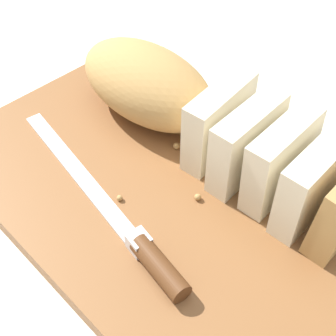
{
  "coord_description": "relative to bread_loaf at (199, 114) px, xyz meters",
  "views": [
    {
      "loc": [
        0.24,
        -0.25,
        0.42
      ],
      "look_at": [
        0.0,
        0.0,
        0.05
      ],
      "focal_mm": 53.91,
      "sensor_mm": 36.0,
      "label": 1
    }
  ],
  "objects": [
    {
      "name": "ground_plane",
      "position": [
        0.02,
        -0.07,
        -0.06
      ],
      "size": [
        3.0,
        3.0,
        0.0
      ],
      "primitive_type": "plane",
      "color": "silver"
    },
    {
      "name": "cutting_board",
      "position": [
        0.02,
        -0.07,
        -0.05
      ],
      "size": [
        0.48,
        0.32,
        0.02
      ],
      "primitive_type": "cube",
      "rotation": [
        0.0,
        0.0,
        -0.04
      ],
      "color": "brown",
      "rests_on": "ground_plane"
    },
    {
      "name": "bread_loaf",
      "position": [
        0.0,
        0.0,
        0.0
      ],
      "size": [
        0.37,
        0.11,
        0.09
      ],
      "rotation": [
        0.0,
        0.0,
        0.04
      ],
      "color": "tan",
      "rests_on": "cutting_board"
    },
    {
      "name": "bread_knife",
      "position": [
        0.05,
        -0.14,
        -0.03
      ],
      "size": [
        0.29,
        0.07,
        0.02
      ],
      "rotation": [
        0.0,
        0.0,
        2.96
      ],
      "color": "silver",
      "rests_on": "cutting_board"
    },
    {
      "name": "crumb_near_knife",
      "position": [
        0.06,
        -0.06,
        -0.04
      ],
      "size": [
        0.01,
        0.01,
        0.01
      ],
      "primitive_type": "sphere",
      "color": "tan",
      "rests_on": "cutting_board"
    },
    {
      "name": "crumb_near_loaf",
      "position": [
        -0.0,
        -0.12,
        -0.04
      ],
      "size": [
        0.01,
        0.01,
        0.01
      ],
      "primitive_type": "sphere",
      "color": "tan",
      "rests_on": "cutting_board"
    },
    {
      "name": "crumb_stray_left",
      "position": [
        0.02,
        -0.03,
        -0.04
      ],
      "size": [
        0.01,
        0.01,
        0.01
      ],
      "primitive_type": "sphere",
      "color": "tan",
      "rests_on": "cutting_board"
    },
    {
      "name": "crumb_stray_right",
      "position": [
        -0.01,
        -0.02,
        -0.04
      ],
      "size": [
        0.01,
        0.01,
        0.01
      ],
      "primitive_type": "sphere",
      "color": "tan",
      "rests_on": "cutting_board"
    }
  ]
}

